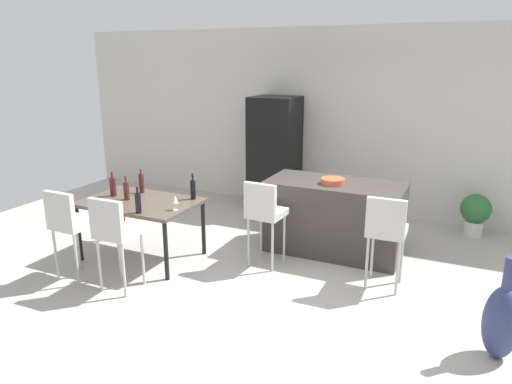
{
  "coord_description": "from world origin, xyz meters",
  "views": [
    {
      "loc": [
        1.82,
        -4.52,
        2.42
      ],
      "look_at": [
        -0.48,
        0.46,
        0.85
      ],
      "focal_mm": 32.89,
      "sensor_mm": 36.0,
      "label": 1
    }
  ],
  "objects_px": {
    "bar_chair_middle": "(386,228)",
    "wine_bottle_far": "(126,191)",
    "dining_table": "(140,206)",
    "refrigerator": "(275,154)",
    "kitchen_island": "(334,217)",
    "floor_vase": "(502,321)",
    "wine_bottle_middle": "(113,186)",
    "wine_bottle_corner": "(193,189)",
    "wine_bottle_right": "(141,183)",
    "bar_chair_left": "(264,210)",
    "dining_chair_near": "(69,221)",
    "fruit_bowl": "(333,181)",
    "wine_bottle_left": "(138,203)",
    "wine_glass_near": "(175,200)",
    "potted_plant": "(475,212)",
    "dining_chair_far": "(115,229)"
  },
  "relations": [
    {
      "from": "bar_chair_left",
      "to": "floor_vase",
      "type": "distance_m",
      "value": 2.67
    },
    {
      "from": "bar_chair_middle",
      "to": "wine_bottle_far",
      "type": "xyz_separation_m",
      "value": [
        -3.06,
        -0.43,
        0.16
      ]
    },
    {
      "from": "bar_chair_middle",
      "to": "bar_chair_left",
      "type": "bearing_deg",
      "value": 179.99
    },
    {
      "from": "floor_vase",
      "to": "potted_plant",
      "type": "distance_m",
      "value": 2.98
    },
    {
      "from": "wine_bottle_corner",
      "to": "wine_bottle_middle",
      "type": "bearing_deg",
      "value": -162.8
    },
    {
      "from": "bar_chair_middle",
      "to": "fruit_bowl",
      "type": "distance_m",
      "value": 1.09
    },
    {
      "from": "kitchen_island",
      "to": "wine_bottle_middle",
      "type": "bearing_deg",
      "value": -155.3
    },
    {
      "from": "bar_chair_middle",
      "to": "wine_bottle_middle",
      "type": "height_order",
      "value": "same"
    },
    {
      "from": "bar_chair_left",
      "to": "wine_bottle_far",
      "type": "relative_size",
      "value": 3.54
    },
    {
      "from": "wine_bottle_far",
      "to": "dining_table",
      "type": "bearing_deg",
      "value": 8.66
    },
    {
      "from": "dining_table",
      "to": "fruit_bowl",
      "type": "height_order",
      "value": "fruit_bowl"
    },
    {
      "from": "refrigerator",
      "to": "floor_vase",
      "type": "relative_size",
      "value": 2.03
    },
    {
      "from": "dining_table",
      "to": "refrigerator",
      "type": "distance_m",
      "value": 2.66
    },
    {
      "from": "dining_table",
      "to": "wine_bottle_right",
      "type": "height_order",
      "value": "wine_bottle_right"
    },
    {
      "from": "bar_chair_middle",
      "to": "potted_plant",
      "type": "height_order",
      "value": "bar_chair_middle"
    },
    {
      "from": "wine_bottle_corner",
      "to": "refrigerator",
      "type": "relative_size",
      "value": 0.18
    },
    {
      "from": "floor_vase",
      "to": "wine_bottle_left",
      "type": "bearing_deg",
      "value": 179.26
    },
    {
      "from": "wine_bottle_right",
      "to": "refrigerator",
      "type": "distance_m",
      "value": 2.43
    },
    {
      "from": "refrigerator",
      "to": "wine_bottle_corner",
      "type": "bearing_deg",
      "value": -94.33
    },
    {
      "from": "bar_chair_middle",
      "to": "dining_chair_near",
      "type": "height_order",
      "value": "same"
    },
    {
      "from": "dining_chair_near",
      "to": "fruit_bowl",
      "type": "bearing_deg",
      "value": 38.72
    },
    {
      "from": "bar_chair_left",
      "to": "dining_table",
      "type": "bearing_deg",
      "value": -164.63
    },
    {
      "from": "bar_chair_left",
      "to": "potted_plant",
      "type": "bearing_deg",
      "value": 43.1
    },
    {
      "from": "kitchen_island",
      "to": "bar_chair_left",
      "type": "relative_size",
      "value": 1.62
    },
    {
      "from": "wine_bottle_left",
      "to": "refrigerator",
      "type": "height_order",
      "value": "refrigerator"
    },
    {
      "from": "wine_bottle_far",
      "to": "fruit_bowl",
      "type": "distance_m",
      "value": 2.54
    },
    {
      "from": "wine_bottle_left",
      "to": "refrigerator",
      "type": "relative_size",
      "value": 0.16
    },
    {
      "from": "dining_chair_near",
      "to": "refrigerator",
      "type": "height_order",
      "value": "refrigerator"
    },
    {
      "from": "wine_bottle_corner",
      "to": "dining_table",
      "type": "bearing_deg",
      "value": -148.45
    },
    {
      "from": "dining_chair_far",
      "to": "wine_bottle_far",
      "type": "relative_size",
      "value": 3.54
    },
    {
      "from": "dining_table",
      "to": "wine_bottle_middle",
      "type": "distance_m",
      "value": 0.48
    },
    {
      "from": "wine_bottle_far",
      "to": "wine_bottle_right",
      "type": "relative_size",
      "value": 0.95
    },
    {
      "from": "refrigerator",
      "to": "potted_plant",
      "type": "xyz_separation_m",
      "value": [
        3.04,
        -0.01,
        -0.56
      ]
    },
    {
      "from": "dining_table",
      "to": "wine_bottle_far",
      "type": "relative_size",
      "value": 4.74
    },
    {
      "from": "kitchen_island",
      "to": "bar_chair_middle",
      "type": "bearing_deg",
      "value": -45.57
    },
    {
      "from": "dining_table",
      "to": "wine_bottle_far",
      "type": "distance_m",
      "value": 0.25
    },
    {
      "from": "potted_plant",
      "to": "floor_vase",
      "type": "bearing_deg",
      "value": -85.59
    },
    {
      "from": "kitchen_island",
      "to": "floor_vase",
      "type": "bearing_deg",
      "value": -40.93
    },
    {
      "from": "kitchen_island",
      "to": "floor_vase",
      "type": "relative_size",
      "value": 1.89
    },
    {
      "from": "dining_chair_far",
      "to": "wine_bottle_left",
      "type": "xyz_separation_m",
      "value": [
        -0.03,
        0.44,
        0.16
      ]
    },
    {
      "from": "wine_bottle_far",
      "to": "fruit_bowl",
      "type": "relative_size",
      "value": 1.0
    },
    {
      "from": "bar_chair_middle",
      "to": "wine_glass_near",
      "type": "bearing_deg",
      "value": -167.02
    },
    {
      "from": "dining_chair_near",
      "to": "wine_bottle_far",
      "type": "relative_size",
      "value": 3.54
    },
    {
      "from": "dining_chair_near",
      "to": "wine_bottle_middle",
      "type": "xyz_separation_m",
      "value": [
        -0.12,
        0.86,
        0.16
      ]
    },
    {
      "from": "fruit_bowl",
      "to": "wine_bottle_left",
      "type": "bearing_deg",
      "value": -140.52
    },
    {
      "from": "dining_chair_far",
      "to": "wine_bottle_right",
      "type": "bearing_deg",
      "value": 114.82
    },
    {
      "from": "wine_bottle_right",
      "to": "fruit_bowl",
      "type": "distance_m",
      "value": 2.44
    },
    {
      "from": "bar_chair_middle",
      "to": "wine_bottle_corner",
      "type": "height_order",
      "value": "wine_bottle_corner"
    },
    {
      "from": "wine_glass_near",
      "to": "floor_vase",
      "type": "bearing_deg",
      "value": -5.23
    },
    {
      "from": "dining_chair_far",
      "to": "refrigerator",
      "type": "height_order",
      "value": "refrigerator"
    }
  ]
}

